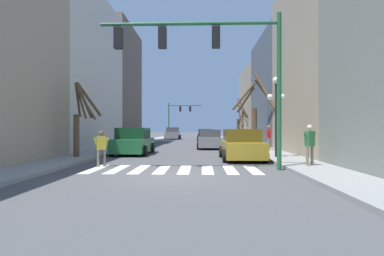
{
  "coord_description": "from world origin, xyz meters",
  "views": [
    {
      "loc": [
        1.12,
        -10.24,
        1.64
      ],
      "look_at": [
        0.05,
        23.02,
        1.67
      ],
      "focal_mm": 28.0,
      "sensor_mm": 36.0,
      "label": 1
    }
  ],
  "objects": [
    {
      "name": "street_tree_left_far",
      "position": [
        -5.3,
        5.36,
        2.16
      ],
      "size": [
        1.52,
        1.64,
        3.95
      ],
      "color": "brown",
      "rests_on": "sidewalk_left"
    },
    {
      "name": "sidewalk_left",
      "position": [
        -5.44,
        0.0,
        0.07
      ],
      "size": [
        2.06,
        90.0,
        0.15
      ],
      "color": "gray",
      "rests_on": "ground_plane"
    },
    {
      "name": "car_parked_left_near",
      "position": [
        3.21,
        5.44,
        0.75
      ],
      "size": [
        2.16,
        4.29,
        1.6
      ],
      "rotation": [
        0.0,
        0.0,
        1.57
      ],
      "color": "#A38423",
      "rests_on": "ground_plane"
    },
    {
      "name": "sidewalk_right",
      "position": [
        5.44,
        0.0,
        0.07
      ],
      "size": [
        2.06,
        90.0,
        0.15
      ],
      "color": "gray",
      "rests_on": "ground_plane"
    },
    {
      "name": "pedestrian_crossing_street",
      "position": [
        5.78,
        10.66,
        1.15
      ],
      "size": [
        0.35,
        0.7,
        1.68
      ],
      "rotation": [
        0.0,
        0.0,
        1.18
      ],
      "color": "#7A705B",
      "rests_on": "sidewalk_right"
    },
    {
      "name": "car_driving_toward_lane",
      "position": [
        -3.19,
        34.57,
        0.83
      ],
      "size": [
        2.19,
        4.6,
        1.78
      ],
      "rotation": [
        0.0,
        0.0,
        1.57
      ],
      "color": "gray",
      "rests_on": "ground_plane"
    },
    {
      "name": "pedestrian_on_right_sidewalk",
      "position": [
        5.46,
        1.9,
        1.12
      ],
      "size": [
        0.64,
        0.44,
        1.63
      ],
      "rotation": [
        0.0,
        0.0,
        3.69
      ],
      "color": "#7A705B",
      "rests_on": "sidewalk_right"
    },
    {
      "name": "building_row_left",
      "position": [
        -9.47,
        11.69,
        5.76
      ],
      "size": [
        6.0,
        33.44,
        12.82
      ],
      "color": "tan",
      "rests_on": "ground_plane"
    },
    {
      "name": "car_parked_right_near",
      "position": [
        1.77,
        13.98,
        0.72
      ],
      "size": [
        2.04,
        4.19,
        1.54
      ],
      "rotation": [
        0.0,
        0.0,
        1.57
      ],
      "color": "gray",
      "rests_on": "ground_plane"
    },
    {
      "name": "car_parked_right_mid",
      "position": [
        1.59,
        29.84,
        0.73
      ],
      "size": [
        2.13,
        4.7,
        1.54
      ],
      "rotation": [
        0.0,
        0.0,
        1.57
      ],
      "color": "black",
      "rests_on": "ground_plane"
    },
    {
      "name": "street_tree_right_near",
      "position": [
        5.66,
        23.23,
        1.83
      ],
      "size": [
        0.98,
        2.46,
        3.61
      ],
      "color": "brown",
      "rests_on": "sidewalk_right"
    },
    {
      "name": "street_lamp_right_corner",
      "position": [
        5.0,
        5.47,
        3.11
      ],
      "size": [
        0.95,
        0.36,
        4.17
      ],
      "color": "black",
      "rests_on": "sidewalk_right"
    },
    {
      "name": "traffic_signal_far",
      "position": [
        -2.62,
        37.55,
        4.08
      ],
      "size": [
        5.39,
        0.28,
        5.71
      ],
      "color": "#236038",
      "rests_on": "ground_plane"
    },
    {
      "name": "pedestrian_waiting_at_curb",
      "position": [
        -3.17,
        2.4,
        0.91
      ],
      "size": [
        0.62,
        0.38,
        1.54
      ],
      "rotation": [
        0.0,
        0.0,
        0.48
      ],
      "color": "#7A705B",
      "rests_on": "ground_plane"
    },
    {
      "name": "street_tree_left_mid",
      "position": [
        5.58,
        24.5,
        2.29
      ],
      "size": [
        1.8,
        2.0,
        4.93
      ],
      "color": "#473828",
      "rests_on": "sidewalk_right"
    },
    {
      "name": "traffic_signal_near",
      "position": [
        1.5,
        1.57,
        4.61
      ],
      "size": [
        7.15,
        0.28,
        6.18
      ],
      "color": "#236038",
      "rests_on": "ground_plane"
    },
    {
      "name": "street_tree_left_near",
      "position": [
        5.26,
        13.16,
        2.87
      ],
      "size": [
        3.87,
        2.53,
        5.88
      ],
      "color": "brown",
      "rests_on": "sidewalk_right"
    },
    {
      "name": "building_row_right",
      "position": [
        9.47,
        11.83,
        5.48
      ],
      "size": [
        6.0,
        38.63,
        13.09
      ],
      "color": "gray",
      "rests_on": "ground_plane"
    },
    {
      "name": "crosswalk_stripes",
      "position": [
        0.0,
        1.62,
        0.0
      ],
      "size": [
        6.75,
        2.6,
        0.01
      ],
      "color": "white",
      "rests_on": "ground_plane"
    },
    {
      "name": "car_parked_right_far",
      "position": [
        -3.19,
        8.52,
        0.78
      ],
      "size": [
        2.19,
        4.37,
        1.68
      ],
      "rotation": [
        0.0,
        0.0,
        1.57
      ],
      "color": "#236B38",
      "rests_on": "ground_plane"
    },
    {
      "name": "ground_plane",
      "position": [
        0.0,
        0.0,
        0.0
      ],
      "size": [
        240.0,
        240.0,
        0.0
      ],
      "primitive_type": "plane",
      "color": "#4C4C4F"
    },
    {
      "name": "pedestrian_on_left_sidewalk",
      "position": [
        5.61,
        14.63,
        1.15
      ],
      "size": [
        0.72,
        0.34,
        1.69
      ],
      "rotation": [
        0.0,
        0.0,
        3.47
      ],
      "color": "#282D47",
      "rests_on": "sidewalk_right"
    }
  ]
}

